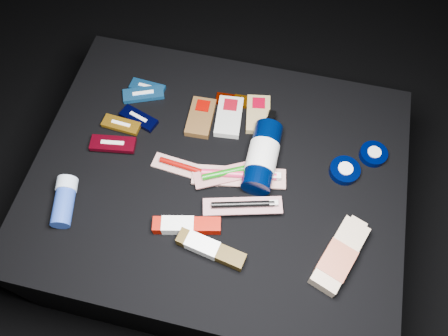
% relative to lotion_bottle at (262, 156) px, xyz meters
% --- Properties ---
extents(ground, '(3.00, 3.00, 0.00)m').
position_rel_lotion_bottle_xyz_m(ground, '(-0.11, -0.06, -0.44)').
color(ground, black).
rests_on(ground, ground).
extents(cloth_table, '(0.98, 0.78, 0.40)m').
position_rel_lotion_bottle_xyz_m(cloth_table, '(-0.11, -0.06, -0.24)').
color(cloth_table, black).
rests_on(cloth_table, ground).
extents(luna_bar_0, '(0.10, 0.05, 0.01)m').
position_rel_lotion_bottle_xyz_m(luna_bar_0, '(-0.37, 0.17, -0.03)').
color(luna_bar_0, '#195DA4').
rests_on(luna_bar_0, cloth_table).
extents(luna_bar_1, '(0.12, 0.08, 0.02)m').
position_rel_lotion_bottle_xyz_m(luna_bar_1, '(-0.38, 0.14, -0.03)').
color(luna_bar_1, '#1F6BB5').
rests_on(luna_bar_1, cloth_table).
extents(luna_bar_2, '(0.12, 0.07, 0.01)m').
position_rel_lotion_bottle_xyz_m(luna_bar_2, '(-0.36, 0.06, -0.03)').
color(luna_bar_2, black).
rests_on(luna_bar_2, cloth_table).
extents(luna_bar_3, '(0.11, 0.05, 0.01)m').
position_rel_lotion_bottle_xyz_m(luna_bar_3, '(-0.40, 0.02, -0.02)').
color(luna_bar_3, '#BE7D17').
rests_on(luna_bar_3, cloth_table).
extents(luna_bar_4, '(0.13, 0.06, 0.02)m').
position_rel_lotion_bottle_xyz_m(luna_bar_4, '(-0.40, -0.04, -0.02)').
color(luna_bar_4, maroon).
rests_on(luna_bar_4, cloth_table).
extents(clif_bar_0, '(0.07, 0.13, 0.02)m').
position_rel_lotion_bottle_xyz_m(clif_bar_0, '(-0.19, 0.11, -0.03)').
color(clif_bar_0, '#4D3116').
rests_on(clif_bar_0, cloth_table).
extents(clif_bar_1, '(0.08, 0.13, 0.02)m').
position_rel_lotion_bottle_xyz_m(clif_bar_1, '(-0.12, 0.13, -0.03)').
color(clif_bar_1, '#AEB0A8').
rests_on(clif_bar_1, cloth_table).
extents(clif_bar_2, '(0.08, 0.13, 0.02)m').
position_rel_lotion_bottle_xyz_m(clif_bar_2, '(-0.04, 0.15, -0.03)').
color(clif_bar_2, olive).
rests_on(clif_bar_2, cloth_table).
extents(power_bar, '(0.11, 0.04, 0.01)m').
position_rel_lotion_bottle_xyz_m(power_bar, '(-0.10, 0.18, -0.03)').
color(power_bar, '#6C0D00').
rests_on(power_bar, cloth_table).
extents(lotion_bottle, '(0.08, 0.24, 0.08)m').
position_rel_lotion_bottle_xyz_m(lotion_bottle, '(0.00, 0.00, 0.00)').
color(lotion_bottle, black).
rests_on(lotion_bottle, cloth_table).
extents(cream_tin_upper, '(0.07, 0.07, 0.02)m').
position_rel_lotion_bottle_xyz_m(cream_tin_upper, '(0.29, 0.09, -0.03)').
color(cream_tin_upper, black).
rests_on(cream_tin_upper, cloth_table).
extents(cream_tin_lower, '(0.08, 0.08, 0.02)m').
position_rel_lotion_bottle_xyz_m(cream_tin_lower, '(0.22, 0.02, -0.03)').
color(cream_tin_lower, black).
rests_on(cream_tin_lower, cloth_table).
extents(bodywash_bottle, '(0.13, 0.20, 0.04)m').
position_rel_lotion_bottle_xyz_m(bodywash_bottle, '(0.23, -0.21, -0.02)').
color(bodywash_bottle, tan).
rests_on(bodywash_bottle, cloth_table).
extents(deodorant_stick, '(0.08, 0.13, 0.05)m').
position_rel_lotion_bottle_xyz_m(deodorant_stick, '(-0.46, -0.23, -0.01)').
color(deodorant_stick, '#223E97').
rests_on(deodorant_stick, cloth_table).
extents(toothbrush_pack_0, '(0.19, 0.06, 0.02)m').
position_rel_lotion_bottle_xyz_m(toothbrush_pack_0, '(-0.19, -0.06, -0.03)').
color(toothbrush_pack_0, silver).
rests_on(toothbrush_pack_0, cloth_table).
extents(toothbrush_pack_1, '(0.25, 0.10, 0.03)m').
position_rel_lotion_bottle_xyz_m(toothbrush_pack_1, '(-0.05, -0.06, -0.02)').
color(toothbrush_pack_1, silver).
rests_on(toothbrush_pack_1, cloth_table).
extents(toothbrush_pack_2, '(0.21, 0.14, 0.02)m').
position_rel_lotion_bottle_xyz_m(toothbrush_pack_2, '(-0.06, -0.05, -0.02)').
color(toothbrush_pack_2, '#A49D9A').
rests_on(toothbrush_pack_2, cloth_table).
extents(toothbrush_pack_3, '(0.20, 0.10, 0.02)m').
position_rel_lotion_bottle_xyz_m(toothbrush_pack_3, '(-0.02, -0.14, -0.01)').
color(toothbrush_pack_3, '#BBB4AE').
rests_on(toothbrush_pack_3, cloth_table).
extents(toothpaste_carton_red, '(0.17, 0.07, 0.03)m').
position_rel_lotion_bottle_xyz_m(toothpaste_carton_red, '(-0.15, -0.22, -0.02)').
color(toothpaste_carton_red, '#830A00').
rests_on(toothpaste_carton_red, cloth_table).
extents(toothpaste_carton_green, '(0.17, 0.07, 0.03)m').
position_rel_lotion_bottle_xyz_m(toothpaste_carton_green, '(-0.08, -0.26, -0.02)').
color(toothpaste_carton_green, '#3D2C0C').
rests_on(toothpaste_carton_green, cloth_table).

